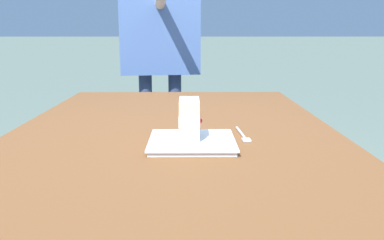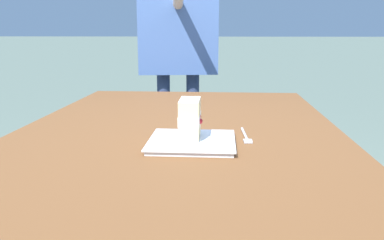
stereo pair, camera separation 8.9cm
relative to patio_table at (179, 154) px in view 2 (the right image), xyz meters
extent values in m
cylinder|color=brown|center=(-0.76, -0.46, -0.32)|extent=(0.07, 0.07, 0.73)
cylinder|color=brown|center=(-0.76, 0.46, -0.32)|extent=(0.07, 0.07, 0.73)
cube|color=brown|center=(0.00, 0.00, 0.07)|extent=(1.64, 1.04, 0.04)
cube|color=white|center=(0.19, 0.06, 0.09)|extent=(0.23, 0.23, 0.01)
cube|color=white|center=(0.19, 0.06, 0.10)|extent=(0.24, 0.24, 0.00)
cube|color=beige|center=(0.17, 0.05, 0.12)|extent=(0.11, 0.06, 0.04)
cube|color=white|center=(0.17, 0.05, 0.16)|extent=(0.11, 0.06, 0.03)
sphere|color=#B21923|center=(0.18, 0.08, 0.15)|extent=(0.02, 0.02, 0.02)
sphere|color=#B21923|center=(0.15, 0.07, 0.16)|extent=(0.01, 0.01, 0.01)
cube|color=beige|center=(0.17, 0.05, 0.19)|extent=(0.11, 0.06, 0.04)
cube|color=white|center=(0.17, 0.05, 0.21)|extent=(0.10, 0.05, 0.00)
cylinder|color=silver|center=(0.07, 0.21, 0.09)|extent=(0.14, 0.02, 0.01)
cube|color=silver|center=(0.15, 0.21, 0.09)|extent=(0.03, 0.03, 0.01)
cylinder|color=navy|center=(-1.11, -0.21, -0.27)|extent=(0.08, 0.08, 0.84)
cylinder|color=navy|center=(-1.13, -0.04, -0.27)|extent=(0.08, 0.08, 0.84)
cube|color=#42609E|center=(-1.12, -0.12, 0.45)|extent=(0.25, 0.48, 0.59)
camera|label=1|loc=(1.29, 0.05, 0.40)|focal=38.20mm
camera|label=2|loc=(1.29, 0.14, 0.40)|focal=38.20mm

